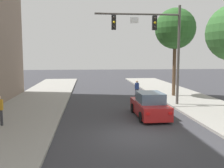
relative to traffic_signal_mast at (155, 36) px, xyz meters
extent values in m
plane|color=#38383D|center=(-2.78, -7.09, -5.34)|extent=(120.00, 120.00, 0.00)
cylinder|color=#514C47|center=(1.82, 0.01, -1.44)|extent=(0.20, 0.20, 7.50)
cylinder|color=#514C47|center=(-1.37, 0.01, 1.61)|extent=(6.37, 0.14, 0.14)
cube|color=black|center=(-0.09, 0.01, 0.99)|extent=(0.32, 0.28, 1.05)
sphere|color=#2D2823|center=(-0.09, -0.14, 1.32)|extent=(0.18, 0.18, 0.18)
sphere|color=yellow|center=(-0.09, -0.14, 0.99)|extent=(0.18, 0.18, 0.18)
sphere|color=#2D2823|center=(-0.09, -0.14, 0.66)|extent=(0.18, 0.18, 0.18)
cube|color=black|center=(-3.15, 0.01, 0.99)|extent=(0.32, 0.28, 1.05)
sphere|color=#2D2823|center=(-3.15, -0.14, 1.32)|extent=(0.18, 0.18, 0.18)
sphere|color=yellow|center=(-3.15, -0.14, 0.99)|extent=(0.18, 0.18, 0.18)
sphere|color=#2D2823|center=(-3.15, -0.14, 0.66)|extent=(0.18, 0.18, 0.18)
cube|color=white|center=(-1.62, -0.01, 1.16)|extent=(0.60, 0.03, 0.44)
cube|color=#B21E1E|center=(-1.20, -3.26, -4.78)|extent=(1.76, 4.22, 0.80)
cube|color=slate|center=(-1.20, -3.41, -4.06)|extent=(1.53, 2.02, 0.64)
cylinder|color=black|center=(-2.02, -1.97, -5.02)|extent=(0.23, 0.64, 0.64)
cylinder|color=black|center=(-0.41, -1.94, -5.02)|extent=(0.23, 0.64, 0.64)
cylinder|color=black|center=(-1.99, -4.57, -5.02)|extent=(0.23, 0.64, 0.64)
cylinder|color=black|center=(-0.37, -4.55, -5.02)|extent=(0.23, 0.64, 0.64)
cube|color=red|center=(-1.81, -5.38, -4.66)|extent=(0.20, 0.04, 0.14)
cube|color=red|center=(-0.53, -5.37, -4.66)|extent=(0.20, 0.04, 0.14)
cylinder|color=#333338|center=(-9.76, -5.00, -4.76)|extent=(0.14, 0.14, 0.85)
cylinder|color=#232847|center=(-0.68, 3.92, -4.91)|extent=(0.14, 0.14, 0.85)
cylinder|color=#232847|center=(-0.50, 3.92, -4.91)|extent=(0.14, 0.14, 0.85)
cube|color=#2D4799|center=(-0.59, 3.92, -4.21)|extent=(0.36, 0.22, 0.56)
sphere|color=tan|center=(-0.59, 3.92, -3.81)|extent=(0.22, 0.22, 0.22)
cylinder|color=brown|center=(3.00, 4.23, -2.77)|extent=(0.32, 0.32, 4.83)
sphere|color=#2D6028|center=(3.00, 4.23, 1.05)|extent=(3.74, 3.74, 3.74)
camera|label=1|loc=(-5.15, -18.92, -1.44)|focal=40.78mm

